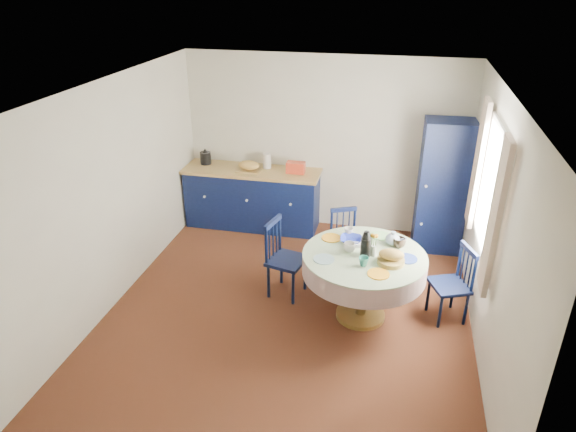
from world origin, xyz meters
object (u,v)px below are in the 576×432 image
object	(u,v)px
cobalt_bowl	(351,240)
chair_left	(284,258)
mug_c	(399,243)
mug_d	(349,232)
mug_a	(349,247)
mug_b	(364,261)
pantry_cabinet	(443,187)
chair_right	(453,283)
kitchen_counter	(253,197)
chair_far	(345,241)
dining_table	(365,265)

from	to	relation	value
cobalt_bowl	chair_left	bearing A→B (deg)	177.14
mug_c	mug_d	xyz separation A→B (m)	(-0.56, 0.14, -0.00)
mug_a	mug_b	size ratio (longest dim) A/B	1.22
pantry_cabinet	mug_d	size ratio (longest dim) A/B	16.96
cobalt_bowl	chair_right	bearing A→B (deg)	-1.70
kitchen_counter	mug_b	xyz separation A→B (m)	(1.81, -2.15, 0.38)
mug_b	mug_d	xyz separation A→B (m)	(-0.22, 0.60, 0.00)
chair_left	chair_far	distance (m)	0.91
chair_far	chair_left	bearing A→B (deg)	-158.71
chair_left	chair_far	world-z (taller)	chair_left
mug_a	kitchen_counter	bearing A→B (deg)	130.79
chair_left	mug_a	bearing A→B (deg)	-94.21
chair_far	chair_right	size ratio (longest dim) A/B	0.96
dining_table	cobalt_bowl	bearing A→B (deg)	127.36
kitchen_counter	mug_d	distance (m)	2.25
chair_right	mug_c	xyz separation A→B (m)	(-0.61, 0.04, 0.41)
mug_c	mug_b	bearing A→B (deg)	-125.92
dining_table	chair_left	distance (m)	1.01
mug_a	chair_far	bearing A→B (deg)	98.53
dining_table	mug_c	xyz separation A→B (m)	(0.34, 0.24, 0.18)
chair_right	cobalt_bowl	xyz separation A→B (m)	(-1.13, 0.03, 0.39)
pantry_cabinet	cobalt_bowl	world-z (taller)	pantry_cabinet
kitchen_counter	cobalt_bowl	size ratio (longest dim) A/B	8.38
mug_a	mug_b	world-z (taller)	mug_a
pantry_cabinet	mug_d	distance (m)	1.80
kitchen_counter	mug_d	xyz separation A→B (m)	(1.59, -1.55, 0.39)
mug_a	mug_c	world-z (taller)	mug_c
cobalt_bowl	dining_table	bearing A→B (deg)	-52.64
cobalt_bowl	chair_far	bearing A→B (deg)	100.47
pantry_cabinet	mug_b	world-z (taller)	pantry_cabinet
kitchen_counter	mug_b	bearing A→B (deg)	-50.40
chair_far	cobalt_bowl	size ratio (longest dim) A/B	3.50
chair_far	mug_c	world-z (taller)	mug_c
dining_table	chair_left	xyz separation A→B (m)	(-0.95, 0.28, -0.20)
dining_table	pantry_cabinet	bearing A→B (deg)	64.88
kitchen_counter	chair_left	distance (m)	1.86
kitchen_counter	mug_a	world-z (taller)	kitchen_counter
kitchen_counter	chair_left	size ratio (longest dim) A/B	2.13
chair_left	kitchen_counter	bearing A→B (deg)	40.67
mug_b	mug_c	world-z (taller)	mug_c
mug_b	pantry_cabinet	bearing A→B (deg)	67.31
pantry_cabinet	mug_c	size ratio (longest dim) A/B	13.14
chair_left	mug_b	distance (m)	1.13
chair_left	chair_right	world-z (taller)	chair_left
chair_left	mug_b	bearing A→B (deg)	-104.80
mug_b	mug_d	size ratio (longest dim) A/B	0.97
kitchen_counter	mug_c	bearing A→B (deg)	-38.55
dining_table	chair_far	xyz separation A→B (m)	(-0.31, 0.93, -0.25)
pantry_cabinet	chair_far	xyz separation A→B (m)	(-1.16, -0.89, -0.48)
mug_c	chair_right	bearing A→B (deg)	-3.45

